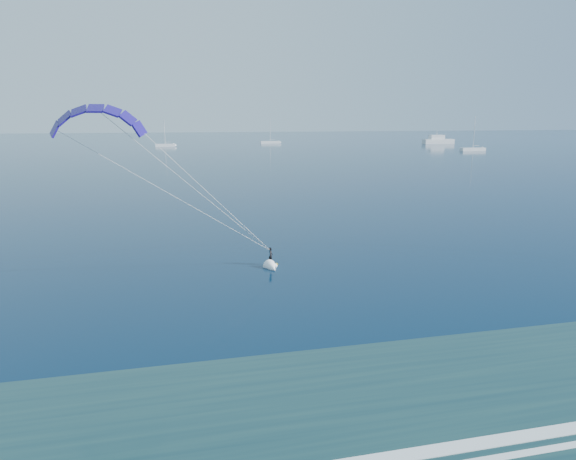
% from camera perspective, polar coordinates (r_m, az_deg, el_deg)
% --- Properties ---
extents(kitesurfer_rig, '(17.64, 7.85, 14.37)m').
position_cam_1_polar(kitesurfer_rig, '(39.14, -10.44, 4.57)').
color(kitesurfer_rig, gold).
rests_on(kitesurfer_rig, ground).
extents(motor_yacht, '(15.27, 4.07, 6.28)m').
position_cam_1_polar(motor_yacht, '(261.51, 16.31, 9.53)').
color(motor_yacht, white).
rests_on(motor_yacht, ground).
extents(sailboat_2, '(8.41, 2.40, 11.38)m').
position_cam_1_polar(sailboat_2, '(233.01, -13.48, 9.16)').
color(sailboat_2, white).
rests_on(sailboat_2, ground).
extents(sailboat_3, '(9.67, 2.40, 13.02)m').
position_cam_1_polar(sailboat_3, '(254.28, -1.99, 9.73)').
color(sailboat_3, white).
rests_on(sailboat_3, ground).
extents(sailboat_4, '(9.75, 2.40, 13.07)m').
position_cam_1_polar(sailboat_4, '(209.69, 19.85, 8.45)').
color(sailboat_4, white).
rests_on(sailboat_4, ground).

